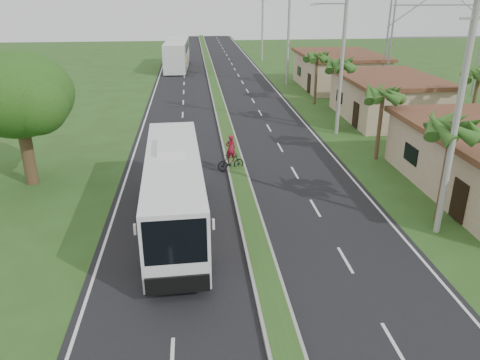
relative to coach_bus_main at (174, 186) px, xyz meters
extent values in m
plane|color=#2E4A1B|center=(3.57, -3.78, -2.08)|extent=(180.00, 180.00, 0.00)
cube|color=black|center=(3.57, 16.22, -2.07)|extent=(14.00, 160.00, 0.02)
cube|color=gray|center=(3.57, 16.22, -1.98)|extent=(1.20, 160.00, 0.17)
cube|color=#2E4A1B|center=(3.57, 16.22, -1.89)|extent=(0.95, 160.00, 0.02)
cube|color=silver|center=(-3.13, 16.22, -2.08)|extent=(0.12, 160.00, 0.01)
cube|color=silver|center=(10.27, 16.22, -2.08)|extent=(0.12, 160.00, 0.01)
cube|color=tan|center=(17.57, 18.22, -0.40)|extent=(7.00, 10.00, 3.35)
cube|color=#572E1F|center=(17.57, 18.22, 1.43)|extent=(7.60, 10.60, 0.32)
cube|color=tan|center=(17.57, 32.22, -0.33)|extent=(8.00, 11.00, 3.50)
cube|color=#572E1F|center=(17.57, 32.22, 1.58)|extent=(8.60, 11.60, 0.32)
cylinder|color=#473321|center=(12.57, -0.78, 0.42)|extent=(0.26, 0.26, 5.00)
cylinder|color=#473321|center=(12.97, 8.22, 0.22)|extent=(0.26, 0.26, 4.60)
cylinder|color=#473321|center=(12.37, 15.22, 0.62)|extent=(0.26, 0.26, 5.40)
cylinder|color=#473321|center=(12.87, 24.22, 0.32)|extent=(0.26, 0.26, 4.80)
cylinder|color=#473321|center=(21.07, 11.22, 0.52)|extent=(0.26, 0.26, 5.20)
cylinder|color=#473321|center=(-8.43, 6.22, -0.08)|extent=(0.70, 0.70, 4.00)
ellipsoid|color=#224512|center=(-8.43, 6.22, 3.12)|extent=(6.00, 6.00, 4.68)
sphere|color=#224512|center=(-7.23, 5.22, 2.82)|extent=(3.40, 3.40, 3.40)
cylinder|color=gray|center=(12.07, -1.78, 3.42)|extent=(0.28, 0.28, 11.00)
cube|color=gray|center=(12.07, -1.78, 7.32)|extent=(1.20, 0.10, 0.10)
cylinder|color=gray|center=(12.07, 14.22, 3.92)|extent=(0.28, 0.28, 12.00)
cube|color=gray|center=(10.87, 14.22, 7.42)|extent=(2.40, 0.10, 0.10)
cylinder|color=gray|center=(12.07, 34.22, 3.42)|extent=(0.28, 0.28, 11.00)
cylinder|color=gray|center=(12.07, 54.22, 3.17)|extent=(0.28, 0.28, 10.50)
cube|color=gray|center=(12.07, 54.22, 6.82)|extent=(1.20, 0.10, 0.10)
cylinder|color=gray|center=(20.57, 25.72, 3.92)|extent=(0.18, 0.18, 12.00)
cylinder|color=gray|center=(20.57, 26.72, 3.92)|extent=(0.18, 0.18, 12.00)
cube|color=gray|center=(25.57, 26.22, 3.92)|extent=(10.00, 0.14, 0.14)
cube|color=gray|center=(25.57, 26.22, 6.92)|extent=(10.00, 0.14, 0.14)
cube|color=white|center=(0.00, -0.05, -0.11)|extent=(2.86, 11.77, 3.07)
cube|color=black|center=(-0.02, 0.53, 0.57)|extent=(2.83, 9.44, 1.23)
cube|color=black|center=(0.21, -5.84, 0.39)|extent=(2.20, 0.22, 1.72)
cube|color=red|center=(0.04, -1.22, -0.72)|extent=(2.67, 5.15, 0.54)
cube|color=yellow|center=(-0.01, 0.24, -0.97)|extent=(2.59, 3.01, 0.24)
cube|color=white|center=(-0.04, 1.11, 1.57)|extent=(1.45, 2.39, 0.27)
cylinder|color=black|center=(-0.96, -3.79, -1.57)|extent=(0.35, 1.02, 1.01)
cylinder|color=black|center=(1.24, -3.71, -1.57)|extent=(0.35, 1.02, 1.01)
cylinder|color=black|center=(-1.21, 3.02, -1.57)|extent=(0.35, 1.02, 1.01)
cylinder|color=black|center=(0.99, 3.10, -1.57)|extent=(0.35, 1.02, 1.01)
cube|color=silver|center=(-0.91, 47.65, -0.08)|extent=(3.38, 13.24, 3.66)
cube|color=black|center=(-0.89, 48.22, 1.02)|extent=(3.29, 9.82, 1.24)
cube|color=orange|center=(-0.96, 46.51, -0.77)|extent=(3.16, 6.39, 0.40)
cylinder|color=black|center=(-2.38, 42.28, -1.53)|extent=(0.39, 1.11, 1.10)
cylinder|color=black|center=(0.13, 42.18, -1.53)|extent=(0.39, 1.11, 1.10)
cylinder|color=black|center=(-1.97, 52.55, -1.53)|extent=(0.39, 1.11, 1.10)
cylinder|color=black|center=(0.54, 52.45, -1.53)|extent=(0.39, 1.11, 1.10)
imported|color=black|center=(3.20, 7.10, -1.56)|extent=(1.78, 0.93, 1.03)
imported|color=maroon|center=(3.20, 7.10, -0.66)|extent=(0.72, 0.57, 1.73)
camera|label=1|loc=(0.99, -19.98, 8.40)|focal=35.00mm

